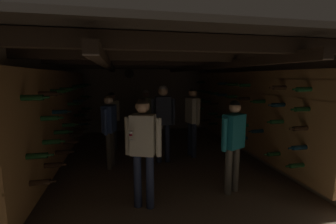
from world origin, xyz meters
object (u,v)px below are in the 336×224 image
object	(u,v)px
person_guest_mid_right	(192,115)
person_guest_rear_center	(146,112)
wine_crate_stack	(146,128)
person_guest_far_left	(112,116)
person_guest_near_right	(233,139)
person_guest_near_left	(143,143)
person_guest_mid_left	(109,124)
person_host_center	(163,116)
display_bottle	(149,115)

from	to	relation	value
person_guest_mid_right	person_guest_rear_center	bearing A→B (deg)	125.59
wine_crate_stack	person_guest_mid_right	xyz separation A→B (m)	(0.89, -1.96, 0.71)
person_guest_far_left	wine_crate_stack	bearing A→B (deg)	46.37
person_guest_near_right	person_guest_near_left	world-z (taller)	person_guest_near_left
person_guest_mid_left	person_guest_near_left	xyz separation A→B (m)	(0.54, -1.68, 0.05)
person_host_center	person_guest_mid_right	world-z (taller)	person_host_center
person_guest_near_right	person_guest_mid_left	world-z (taller)	person_guest_mid_left
person_host_center	person_guest_near_left	size ratio (longest dim) A/B	1.06
person_guest_mid_right	person_guest_mid_left	xyz separation A→B (m)	(-1.93, -0.31, -0.07)
person_guest_rear_center	person_guest_far_left	size ratio (longest dim) A/B	1.02
person_guest_mid_right	person_guest_near_left	bearing A→B (deg)	-124.99
person_host_center	person_guest_near_right	bearing A→B (deg)	-61.67
person_host_center	person_guest_rear_center	xyz separation A→B (m)	(-0.20, 1.59, -0.13)
wine_crate_stack	person_guest_mid_right	distance (m)	2.27
wine_crate_stack	person_guest_near_right	distance (m)	3.98
wine_crate_stack	person_guest_mid_left	world-z (taller)	person_guest_mid_left
person_host_center	person_guest_far_left	distance (m)	1.62
wine_crate_stack	person_host_center	size ratio (longest dim) A/B	0.34
person_guest_near_right	wine_crate_stack	bearing A→B (deg)	104.61
wine_crate_stack	display_bottle	world-z (taller)	display_bottle
display_bottle	person_guest_near_right	world-z (taller)	person_guest_near_right
wine_crate_stack	person_guest_near_left	world-z (taller)	person_guest_near_left
person_guest_rear_center	person_guest_near_left	distance (m)	3.35
display_bottle	person_guest_near_left	bearing A→B (deg)	-98.27
person_guest_mid_right	person_guest_mid_left	world-z (taller)	person_guest_mid_right
display_bottle	person_guest_mid_left	world-z (taller)	person_guest_mid_left
display_bottle	wine_crate_stack	bearing A→B (deg)	163.33
person_guest_near_left	person_host_center	bearing A→B (deg)	70.20
person_guest_mid_right	person_guest_far_left	xyz separation A→B (m)	(-1.90, 0.90, -0.10)
display_bottle	person_host_center	distance (m)	2.21
person_guest_mid_right	person_guest_mid_left	size ratio (longest dim) A/B	1.06
person_guest_near_right	person_guest_near_left	distance (m)	1.50
wine_crate_stack	person_guest_rear_center	xyz separation A→B (m)	(-0.07, -0.62, 0.63)
person_guest_mid_right	person_guest_near_right	xyz separation A→B (m)	(0.10, -1.84, -0.08)
wine_crate_stack	display_bottle	bearing A→B (deg)	-16.67
person_guest_far_left	person_guest_mid_left	size ratio (longest dim) A/B	0.98
display_bottle	person_guest_rear_center	size ratio (longest dim) A/B	0.22
person_host_center	person_guest_mid_right	xyz separation A→B (m)	(0.76, 0.24, -0.05)
person_guest_near_right	person_guest_mid_left	bearing A→B (deg)	142.84
display_bottle	person_host_center	xyz separation A→B (m)	(0.06, -2.18, 0.33)
wine_crate_stack	person_host_center	bearing A→B (deg)	-86.66
wine_crate_stack	person_guest_far_left	distance (m)	1.59
person_host_center	person_guest_mid_right	size ratio (longest dim) A/B	1.04
person_guest_mid_left	person_guest_near_right	bearing A→B (deg)	-37.16
person_host_center	person_guest_mid_right	bearing A→B (deg)	17.73
display_bottle	person_guest_far_left	distance (m)	1.51
person_guest_mid_right	person_guest_mid_left	bearing A→B (deg)	-170.90
wine_crate_stack	display_bottle	xyz separation A→B (m)	(0.07, -0.02, 0.44)
person_guest_near_right	person_guest_mid_left	xyz separation A→B (m)	(-2.03, 1.54, 0.01)
person_guest_near_right	person_guest_far_left	bearing A→B (deg)	126.07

